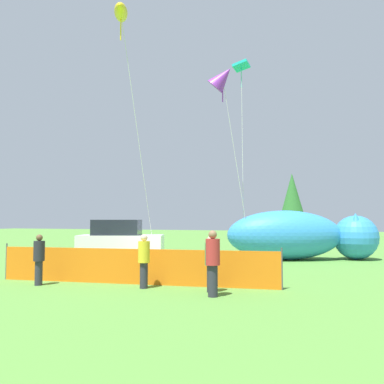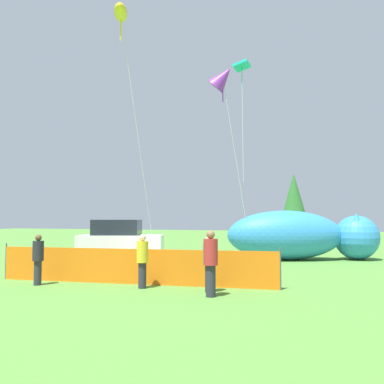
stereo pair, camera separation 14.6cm
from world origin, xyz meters
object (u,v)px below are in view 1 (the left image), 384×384
Objects in this scene: spectator_in_yellow_shirt at (211,261)px; kite_purple_delta at (223,78)px; spectator_in_red_shirt at (213,260)px; spectator_in_blue_shirt at (144,259)px; kite_teal_diamond at (241,70)px; parked_car at (120,244)px; spectator_in_green_shirt at (39,257)px; folding_chair at (238,263)px; kite_yellow_hero at (121,14)px; inflatable_cat at (300,237)px.

kite_purple_delta is at bearing 102.34° from spectator_in_yellow_shirt.
spectator_in_red_shirt reaches higher than spectator_in_yellow_shirt.
kite_teal_diamond is (0.65, 11.92, 10.06)m from spectator_in_blue_shirt.
parked_car is 12.73m from kite_teal_diamond.
spectator_in_red_shirt is 6.10m from spectator_in_green_shirt.
spectator_in_blue_shirt is 0.16× the size of kite_purple_delta.
folding_chair is 7.34m from spectator_in_green_shirt.
kite_yellow_hero is 1.07× the size of kite_teal_diamond.
spectator_in_red_shirt is 1.12× the size of spectator_in_green_shirt.
parked_car is 6.12m from folding_chair.
parked_car is at bearing -137.23° from kite_purple_delta.
kite_purple_delta is at bearing -153.67° from folding_chair.
inflatable_cat is 0.66× the size of kite_yellow_hero.
spectator_in_green_shirt reaches higher than folding_chair.
spectator_in_yellow_shirt is 0.15× the size of kite_teal_diamond.
spectator_in_blue_shirt is 3.65m from spectator_in_green_shirt.
spectator_in_yellow_shirt is at bearing 0.46° from spectator_in_blue_shirt.
parked_car is 8.65m from spectator_in_red_shirt.
spectator_in_green_shirt is at bearing -171.05° from spectator_in_blue_shirt.
spectator_in_blue_shirt is at bearing -93.13° from kite_teal_diamond.
spectator_in_red_shirt is (-1.44, -11.92, -0.19)m from inflatable_cat.
spectator_in_green_shirt is at bearing -108.81° from kite_teal_diamond.
kite_yellow_hero is (-3.65, -4.47, 2.02)m from kite_purple_delta.
parked_car is 2.48× the size of spectator_in_green_shirt.
spectator_in_yellow_shirt is 12.67m from kite_purple_delta.
spectator_in_blue_shirt is at bearing -53.24° from kite_yellow_hero.
parked_car is at bearing 138.46° from spectator_in_yellow_shirt.
spectator_in_red_shirt is 2.60m from spectator_in_blue_shirt.
spectator_in_red_shirt is at bearing -41.65° from kite_yellow_hero.
kite_teal_diamond is (4.25, 12.49, 10.08)m from spectator_in_green_shirt.
spectator_in_red_shirt is (0.30, -4.61, 0.54)m from folding_chair.
inflatable_cat reaches higher than parked_car.
spectator_in_green_shirt is at bearing -143.81° from inflatable_cat.
spectator_in_red_shirt is 0.16× the size of kite_teal_diamond.
spectator_in_blue_shirt reaches higher than spectator_in_yellow_shirt.
parked_car is 0.36× the size of kite_teal_diamond.
kite_purple_delta is at bearing 50.78° from kite_yellow_hero.
spectator_in_green_shirt is (-6.10, 0.14, -0.11)m from spectator_in_red_shirt.
spectator_in_red_shirt is (6.23, -6.00, -0.02)m from parked_car.
parked_car is 0.34× the size of kite_yellow_hero.
kite_teal_diamond is at bearing 98.32° from spectator_in_red_shirt.
spectator_in_blue_shirt reaches higher than folding_chair.
inflatable_cat is 10.34m from kite_teal_diamond.
kite_teal_diamond is at bearing 39.17° from parked_car.
kite_yellow_hero reaches higher than inflatable_cat.
folding_chair is at bearing 60.62° from spectator_in_blue_shirt.
parked_car is 0.40× the size of kite_purple_delta.
folding_chair is 0.07× the size of kite_teal_diamond.
kite_purple_delta is at bearing 25.44° from parked_car.
spectator_in_blue_shirt is (-2.50, 0.70, -0.09)m from spectator_in_red_shirt.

